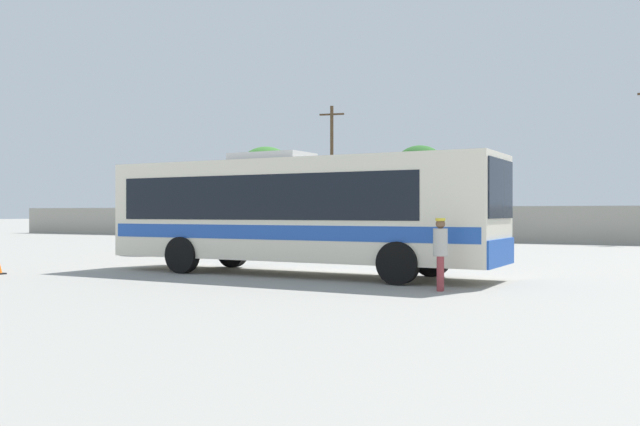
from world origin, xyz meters
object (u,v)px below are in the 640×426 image
Objects in this scene: vendor_umbrella_near_gate_orange at (173,206)px; utility_pole_far at (332,169)px; attendant_by_bus_door at (440,249)px; roadside_tree_left at (266,171)px; parked_car_leftmost_white at (332,228)px; coach_bus_cream_blue at (294,209)px; parked_car_second_silver at (424,229)px; roadside_tree_midleft at (420,168)px.

vendor_umbrella_near_gate_orange is 0.25× the size of utility_pole_far.
roadside_tree_left is (-22.06, 27.73, 3.84)m from attendant_by_bus_door.
parked_car_leftmost_white is at bearing -36.02° from roadside_tree_left.
roadside_tree_left is at bearing 128.50° from attendant_by_bus_door.
attendant_by_bus_door is (4.88, -1.99, -0.91)m from coach_bus_cream_blue.
attendant_by_bus_door is 0.34× the size of parked_car_second_silver.
coach_bus_cream_blue is 29.86m from utility_pole_far.
roadside_tree_left is at bearing 123.71° from coach_bus_cream_blue.
attendant_by_bus_door is at bearing -51.50° from roadside_tree_left.
parked_car_second_silver is at bearing -37.55° from utility_pole_far.
utility_pole_far is at bearing 98.72° from vendor_umbrella_near_gate_orange.
attendant_by_bus_door is 34.29m from roadside_tree_midleft.
attendant_by_bus_door is 33.98m from utility_pole_far.
parked_car_second_silver is 11.68m from roadside_tree_midleft.
roadside_tree_midleft is at bearing 28.28° from utility_pole_far.
attendant_by_bus_door is at bearing -57.87° from parked_car_leftmost_white.
utility_pole_far reaches higher than parked_car_second_silver.
roadside_tree_midleft is at bearing 110.77° from parked_car_second_silver.
utility_pole_far reaches higher than roadside_tree_left.
roadside_tree_midleft is (-3.88, 10.22, 4.12)m from parked_car_second_silver.
roadside_tree_midleft is at bearing 22.35° from roadside_tree_left.
attendant_by_bus_door is 16.09m from vendor_umbrella_near_gate_orange.
attendant_by_bus_door is at bearing -22.17° from coach_bus_cream_blue.
utility_pole_far is at bearing 142.45° from parked_car_second_silver.
attendant_by_bus_door reaches higher than parked_car_leftmost_white.
vendor_umbrella_near_gate_orange is (-9.16, 5.79, 0.16)m from coach_bus_cream_blue.
parked_car_second_silver is at bearing -22.89° from roadside_tree_left.
utility_pole_far is 4.92m from roadside_tree_left.
coach_bus_cream_blue is 30.90m from roadside_tree_midleft.
attendant_by_bus_door is 0.38× the size of parked_car_leftmost_white.
parked_car_second_silver is 0.50× the size of utility_pole_far.
parked_car_leftmost_white is (0.54, 13.73, -1.20)m from vendor_umbrella_near_gate_orange.
parked_car_leftmost_white is at bearing -177.67° from parked_car_second_silver.
roadside_tree_midleft reaches higher than parked_car_leftmost_white.
roadside_tree_midleft is (10.30, 4.23, 0.17)m from roadside_tree_left.
roadside_tree_midleft reaches higher than attendant_by_bus_door.
utility_pole_far is (-17.30, 28.98, 3.94)m from attendant_by_bus_door.
roadside_tree_left is (-8.01, 19.94, 2.77)m from vendor_umbrella_near_gate_orange.
utility_pole_far is at bearing 114.70° from coach_bus_cream_blue.
parked_car_second_silver is at bearing 109.93° from attendant_by_bus_door.
parked_car_leftmost_white is 11.37m from roadside_tree_midleft.
coach_bus_cream_blue is at bearing 157.83° from attendant_by_bus_door.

